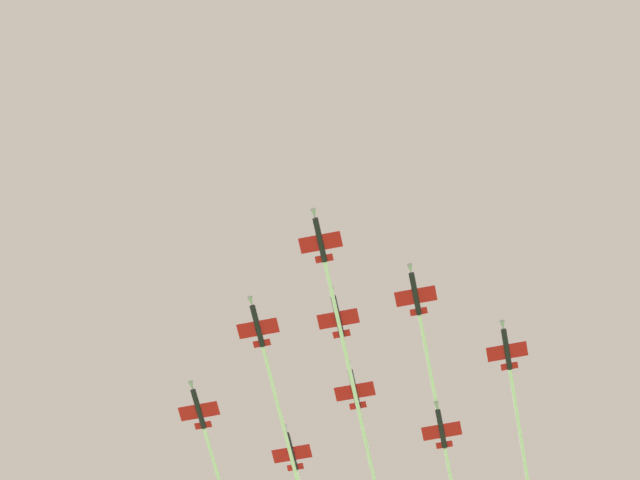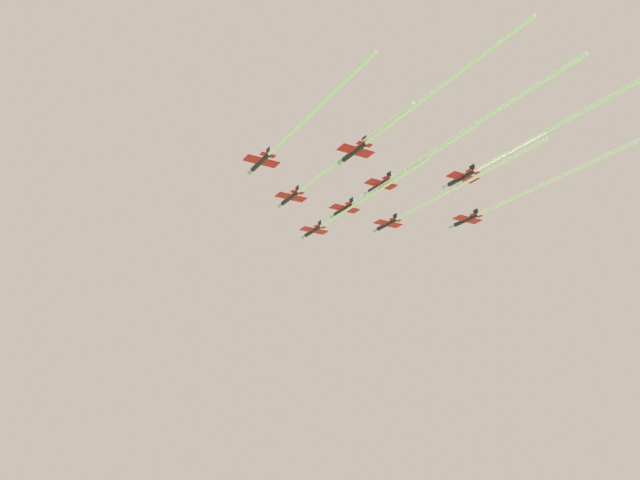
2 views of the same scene
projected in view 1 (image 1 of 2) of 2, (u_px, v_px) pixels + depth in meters
jet_lead at (338, 319)px, 215.55m from camera, size 21.90×50.97×2.15m
jet_port_inner at (430, 368)px, 221.32m from camera, size 21.67×50.41×2.15m
jet_starboard_inner at (279, 407)px, 223.31m from camera, size 23.29×54.51×2.15m
jet_port_outer at (354, 387)px, 222.45m from camera, size 21.33×49.54×2.15m
jet_starboard_outer at (516, 410)px, 224.78m from camera, size 19.72×45.44×2.15m
jet_port_trail at (373, 472)px, 230.88m from camera, size 24.38×57.27×2.15m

